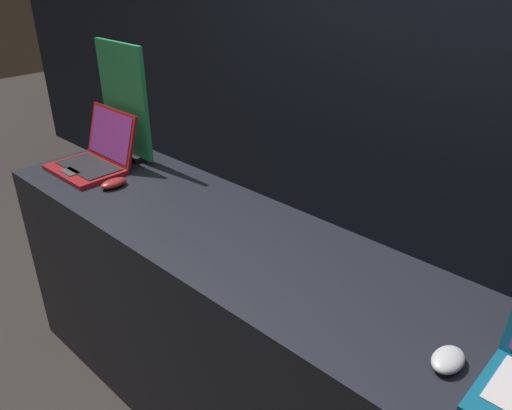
% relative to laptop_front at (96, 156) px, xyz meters
% --- Properties ---
extents(wall_back, '(8.00, 0.05, 2.80)m').
position_rel_laptop_front_xyz_m(wall_back, '(0.96, 1.21, 0.45)').
color(wall_back, black).
rests_on(wall_back, ground_plane).
extents(display_counter, '(2.40, 0.58, 0.89)m').
position_rel_laptop_front_xyz_m(display_counter, '(0.96, 0.01, -0.50)').
color(display_counter, black).
rests_on(display_counter, ground_plane).
extents(laptop_front, '(0.33, 0.30, 0.24)m').
position_rel_laptop_front_xyz_m(laptop_front, '(0.00, 0.00, 0.00)').
color(laptop_front, maroon).
rests_on(laptop_front, display_counter).
extents(mouse_front, '(0.06, 0.12, 0.03)m').
position_rel_laptop_front_xyz_m(mouse_front, '(0.23, -0.06, -0.04)').
color(mouse_front, maroon).
rests_on(mouse_front, display_counter).
extents(promo_stand_front, '(0.33, 0.07, 0.52)m').
position_rel_laptop_front_xyz_m(promo_stand_front, '(0.00, 0.18, 0.19)').
color(promo_stand_front, black).
rests_on(promo_stand_front, display_counter).
extents(mouse_back, '(0.07, 0.10, 0.03)m').
position_rel_laptop_front_xyz_m(mouse_back, '(1.64, -0.07, -0.04)').
color(mouse_back, '#B2B2B7').
rests_on(mouse_back, display_counter).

